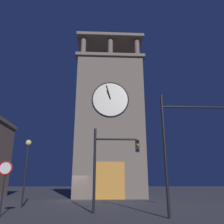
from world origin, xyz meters
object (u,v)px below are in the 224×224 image
street_lamp (27,159)px  no_horn_sign (5,172)px  clocktower (109,124)px  traffic_signal_far (187,134)px  traffic_signal_near (110,157)px

street_lamp → no_horn_sign: street_lamp is taller
clocktower → street_lamp: (6.80, 11.96, -5.85)m
clocktower → traffic_signal_far: bearing=101.7°
clocktower → traffic_signal_far: (-3.71, 17.86, -5.01)m
clocktower → traffic_signal_far: clocktower is taller
traffic_signal_near → clocktower: bearing=-91.9°
no_horn_sign → traffic_signal_far: bearing=175.1°
clocktower → traffic_signal_near: size_ratio=4.63×
traffic_signal_far → no_horn_sign: traffic_signal_far is taller
street_lamp → no_horn_sign: 5.19m
clocktower → no_horn_sign: clocktower is taller
traffic_signal_far → street_lamp: 12.08m
no_horn_sign → traffic_signal_near: bearing=-167.3°
traffic_signal_near → no_horn_sign: bearing=12.7°
traffic_signal_near → no_horn_sign: 6.05m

